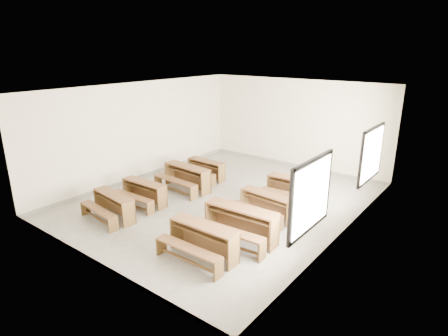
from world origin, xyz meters
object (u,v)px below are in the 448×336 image
Objects in this scene: desk_set_0 at (112,204)px; desk_set_2 at (186,176)px; desk_set_3 at (205,168)px; desk_set_4 at (202,239)px; desk_set_6 at (266,204)px; desk_set_7 at (294,189)px; desk_set_1 at (143,191)px; desk_set_5 at (240,222)px.

desk_set_2 is at bearing 95.31° from desk_set_0.
desk_set_4 reaches higher than desk_set_3.
desk_set_7 reaches higher than desk_set_6.
desk_set_2 is 1.11× the size of desk_set_6.
desk_set_1 is 0.86× the size of desk_set_2.
desk_set_1 is (-0.09, 1.10, -0.00)m from desk_set_0.
desk_set_7 reaches higher than desk_set_1.
desk_set_0 is 0.94× the size of desk_set_7.
desk_set_0 is at bearing -132.97° from desk_set_7.
desk_set_4 reaches higher than desk_set_7.
desk_set_2 is 3.59m from desk_set_5.
desk_set_2 is 4.03m from desk_set_4.
desk_set_1 is at bearing 175.94° from desk_set_5.
desk_set_3 is at bearing 88.87° from desk_set_1.
desk_set_1 is at bearing 101.43° from desk_set_0.
desk_set_1 is at bearing -152.95° from desk_set_6.
desk_set_3 is (-0.17, 1.13, -0.07)m from desk_set_2.
desk_set_6 is (0.06, 2.45, -0.03)m from desk_set_4.
desk_set_0 is 4.99m from desk_set_7.
desk_set_2 reaches higher than desk_set_1.
desk_set_2 is at bearing 179.86° from desk_set_6.
desk_set_1 is 2.72m from desk_set_3.
desk_set_5 is 2.75m from desk_set_7.
desk_set_1 is 3.49m from desk_set_6.
desk_set_0 is at bearing -165.44° from desk_set_5.
desk_set_7 is (0.15, 3.82, -0.00)m from desk_set_4.
desk_set_7 is at bearing 23.04° from desk_set_2.
desk_set_7 is at bearing 1.66° from desk_set_3.
desk_set_5 is (0.21, 1.07, 0.04)m from desk_set_4.
desk_set_5 is (3.28, 1.06, 0.08)m from desk_set_0.
desk_set_7 reaches higher than desk_set_3.
desk_set_6 is at bearing -1.15° from desk_set_2.
desk_set_5 reaches higher than desk_set_7.
desk_set_2 is 1.15m from desk_set_3.
desk_set_1 is at bearing -143.46° from desk_set_7.
desk_set_0 is at bearing -86.68° from desk_set_3.
desk_set_5 is (3.37, -0.04, 0.08)m from desk_set_1.
desk_set_4 is (3.00, -2.70, -0.02)m from desk_set_2.
desk_set_2 reaches higher than desk_set_4.
desk_set_3 is 4.97m from desk_set_4.
desk_set_7 is (3.31, 2.70, 0.04)m from desk_set_1.
desk_set_2 is 1.07× the size of desk_set_4.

